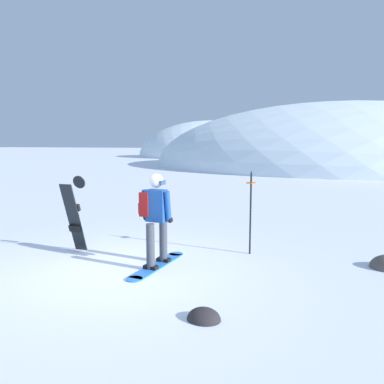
{
  "coord_description": "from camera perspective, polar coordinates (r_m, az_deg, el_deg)",
  "views": [
    {
      "loc": [
        3.41,
        -5.77,
        2.26
      ],
      "look_at": [
        0.24,
        3.45,
        1.0
      ],
      "focal_mm": 35.62,
      "sensor_mm": 36.0,
      "label": 1
    }
  ],
  "objects": [
    {
      "name": "ground_plane",
      "position": [
        7.08,
        -11.19,
        -11.42
      ],
      "size": [
        300.0,
        300.0,
        0.0
      ],
      "primitive_type": "plane",
      "color": "white"
    },
    {
      "name": "ridge_peak_main",
      "position": [
        41.39,
        20.56,
        3.78
      ],
      "size": [
        36.41,
        32.77,
        12.42
      ],
      "color": "white",
      "rests_on": "ground"
    },
    {
      "name": "ridge_peak_far",
      "position": [
        61.81,
        2.62,
        5.28
      ],
      "size": [
        22.91,
        20.62,
        11.58
      ],
      "color": "white",
      "rests_on": "ground"
    },
    {
      "name": "snowboarder_main",
      "position": [
        6.98,
        -5.52,
        -3.76
      ],
      "size": [
        0.65,
        1.83,
        1.71
      ],
      "color": "blue",
      "rests_on": "ground"
    },
    {
      "name": "spare_snowboard",
      "position": [
        8.22,
        -17.18,
        -3.18
      ],
      "size": [
        0.28,
        0.53,
        1.59
      ],
      "color": "black",
      "rests_on": "ground"
    },
    {
      "name": "piste_marker_near",
      "position": [
        7.8,
        8.77,
        -2.11
      ],
      "size": [
        0.2,
        0.2,
        1.73
      ],
      "color": "black",
      "rests_on": "ground"
    },
    {
      "name": "rock_small",
      "position": [
        5.18,
        1.78,
        -18.57
      ],
      "size": [
        0.45,
        0.38,
        0.31
      ],
      "color": "#282628",
      "rests_on": "ground"
    }
  ]
}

